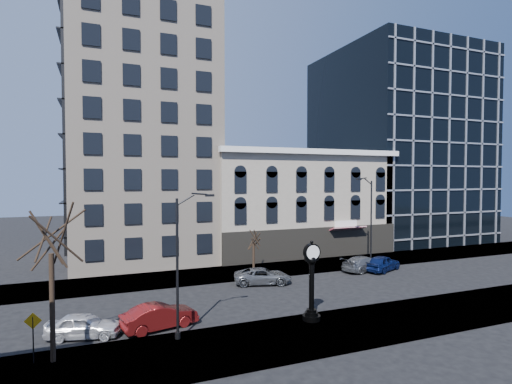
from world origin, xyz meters
name	(u,v)px	position (x,y,z in m)	size (l,w,h in m)	color
ground	(251,298)	(0.00, 0.00, 0.00)	(160.00, 160.00, 0.00)	black
sidewalk_far	(221,274)	(0.00, 8.00, 0.06)	(160.00, 6.00, 0.12)	gray
sidewalk_near	(300,335)	(0.00, -8.00, 0.06)	(160.00, 6.00, 0.12)	gray
cream_tower	(141,89)	(-6.11, 18.88, 19.32)	(15.90, 15.40, 42.50)	beige
victorian_row	(295,204)	(12.00, 15.89, 6.00)	(22.60, 11.19, 12.50)	#A39786
glass_office	(396,147)	(32.00, 20.91, 14.00)	(20.00, 20.15, 28.00)	black
street_clock	(312,284)	(1.76, -6.20, 2.43)	(1.16, 1.16, 5.12)	black
street_lamp_near	(188,226)	(-6.14, -6.00, 6.48)	(2.18, 0.33, 8.42)	black
street_lamp_far	(367,198)	(15.18, 5.86, 7.16)	(2.39, 0.75, 9.33)	black
bare_tree_near	(51,230)	(-13.03, -6.54, 6.69)	(5.06, 5.06, 8.69)	#312318
bare_tree_far	(254,236)	(3.25, 7.76, 3.53)	(2.64, 2.64, 4.54)	#312318
warning_sign	(33,328)	(-13.91, -6.38, 1.84)	(0.81, 0.18, 2.51)	black
car_near_a	(84,326)	(-11.72, -3.56, 0.70)	(1.66, 4.13, 1.41)	silver
car_near_b	(160,316)	(-7.45, -3.77, 0.76)	(1.61, 4.61, 1.52)	maroon
car_far_a	(263,276)	(2.39, 3.40, 0.69)	(2.30, 4.98, 1.39)	#595B60
car_far_b	(364,264)	(13.62, 4.14, 0.74)	(2.07, 5.10, 1.48)	#595B60
car_far_c	(383,263)	(15.32, 3.48, 0.78)	(1.85, 4.60, 1.57)	#0C194C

